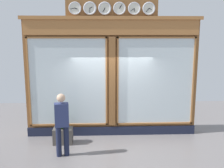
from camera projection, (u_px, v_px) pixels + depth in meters
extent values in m
cube|color=brown|center=(112.00, 79.00, 8.24)|extent=(5.35, 0.30, 3.62)
cube|color=#191E33|center=(112.00, 131.00, 8.38)|extent=(5.35, 0.08, 0.28)
cube|color=#A56936|center=(112.00, 27.00, 7.77)|extent=(5.25, 0.08, 0.45)
cube|color=#A56936|center=(112.00, 18.00, 7.73)|extent=(5.46, 0.20, 0.10)
cube|color=silver|center=(156.00, 82.00, 8.15)|extent=(2.33, 0.02, 2.67)
cube|color=#A56936|center=(157.00, 37.00, 7.88)|extent=(2.43, 0.04, 0.05)
cube|color=#A56936|center=(154.00, 123.00, 8.38)|extent=(2.43, 0.04, 0.05)
cube|color=#A56936|center=(193.00, 81.00, 8.18)|extent=(0.05, 0.04, 2.77)
cube|color=#A56936|center=(118.00, 82.00, 8.08)|extent=(0.05, 0.04, 2.77)
cube|color=silver|center=(68.00, 82.00, 8.04)|extent=(2.33, 0.02, 2.67)
cube|color=#A56936|center=(66.00, 38.00, 7.77)|extent=(2.43, 0.04, 0.05)
cube|color=#A56936|center=(69.00, 125.00, 8.26)|extent=(2.43, 0.04, 0.05)
cube|color=#A56936|center=(29.00, 83.00, 7.97)|extent=(0.05, 0.04, 2.77)
cube|color=#A56936|center=(106.00, 82.00, 8.07)|extent=(0.05, 0.04, 2.77)
cube|color=brown|center=(112.00, 82.00, 8.08)|extent=(0.20, 0.10, 2.77)
cube|color=brown|center=(112.00, 9.00, 7.73)|extent=(2.75, 0.06, 0.57)
cylinder|color=silver|center=(149.00, 8.00, 7.69)|extent=(0.31, 0.02, 0.31)
torus|color=silver|center=(149.00, 8.00, 7.69)|extent=(0.38, 0.05, 0.38)
cube|color=black|center=(150.00, 9.00, 7.68)|extent=(0.09, 0.01, 0.04)
cube|color=black|center=(147.00, 10.00, 7.68)|extent=(0.09, 0.01, 0.11)
sphere|color=black|center=(149.00, 8.00, 7.67)|extent=(0.02, 0.02, 0.02)
cylinder|color=silver|center=(134.00, 8.00, 7.67)|extent=(0.31, 0.02, 0.31)
torus|color=silver|center=(134.00, 8.00, 7.67)|extent=(0.37, 0.04, 0.37)
cube|color=black|center=(134.00, 10.00, 7.67)|extent=(0.02, 0.01, 0.08)
cube|color=black|center=(132.00, 10.00, 7.66)|extent=(0.11, 0.01, 0.09)
sphere|color=black|center=(134.00, 8.00, 7.66)|extent=(0.02, 0.02, 0.02)
cylinder|color=silver|center=(119.00, 8.00, 7.66)|extent=(0.31, 0.02, 0.31)
torus|color=silver|center=(119.00, 8.00, 7.65)|extent=(0.37, 0.04, 0.37)
cube|color=black|center=(120.00, 7.00, 7.64)|extent=(0.06, 0.01, 0.08)
cube|color=black|center=(121.00, 6.00, 7.63)|extent=(0.08, 0.01, 0.11)
sphere|color=black|center=(120.00, 8.00, 7.64)|extent=(0.02, 0.02, 0.02)
cylinder|color=silver|center=(105.00, 8.00, 7.64)|extent=(0.31, 0.02, 0.31)
torus|color=silver|center=(105.00, 8.00, 7.63)|extent=(0.38, 0.05, 0.38)
cube|color=black|center=(104.00, 10.00, 7.63)|extent=(0.05, 0.01, 0.08)
cube|color=black|center=(104.00, 10.00, 7.63)|extent=(0.07, 0.01, 0.12)
sphere|color=black|center=(105.00, 8.00, 7.62)|extent=(0.02, 0.02, 0.02)
cylinder|color=silver|center=(90.00, 8.00, 7.62)|extent=(0.31, 0.02, 0.31)
torus|color=silver|center=(90.00, 8.00, 7.62)|extent=(0.39, 0.05, 0.39)
cube|color=black|center=(91.00, 8.00, 7.60)|extent=(0.08, 0.01, 0.05)
cube|color=black|center=(90.00, 10.00, 7.62)|extent=(0.01, 0.01, 0.13)
sphere|color=black|center=(90.00, 8.00, 7.60)|extent=(0.02, 0.02, 0.02)
cylinder|color=silver|center=(75.00, 8.00, 7.60)|extent=(0.31, 0.02, 0.31)
torus|color=silver|center=(75.00, 8.00, 7.60)|extent=(0.37, 0.04, 0.37)
cube|color=black|center=(76.00, 9.00, 7.59)|extent=(0.09, 0.01, 0.04)
cube|color=black|center=(73.00, 9.00, 7.59)|extent=(0.13, 0.01, 0.04)
sphere|color=black|center=(75.00, 8.00, 7.58)|extent=(0.02, 0.02, 0.02)
cylinder|color=#191E38|center=(59.00, 141.00, 6.86)|extent=(0.14, 0.14, 0.82)
cylinder|color=#191E38|center=(66.00, 141.00, 6.90)|extent=(0.14, 0.14, 0.82)
cube|color=navy|center=(62.00, 115.00, 6.75)|extent=(0.39, 0.28, 0.62)
sphere|color=tan|center=(61.00, 98.00, 6.66)|extent=(0.22, 0.22, 0.22)
cube|color=#4C4742|center=(63.00, 136.00, 7.71)|extent=(0.56, 0.36, 0.47)
sphere|color=#285623|center=(63.00, 123.00, 7.63)|extent=(0.33, 0.33, 0.33)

